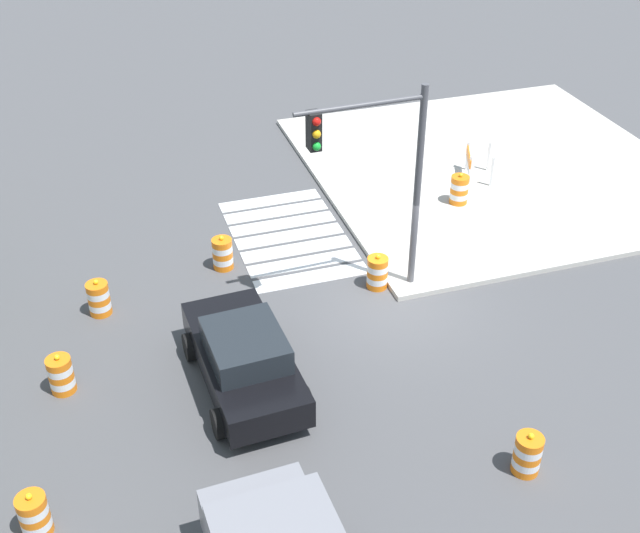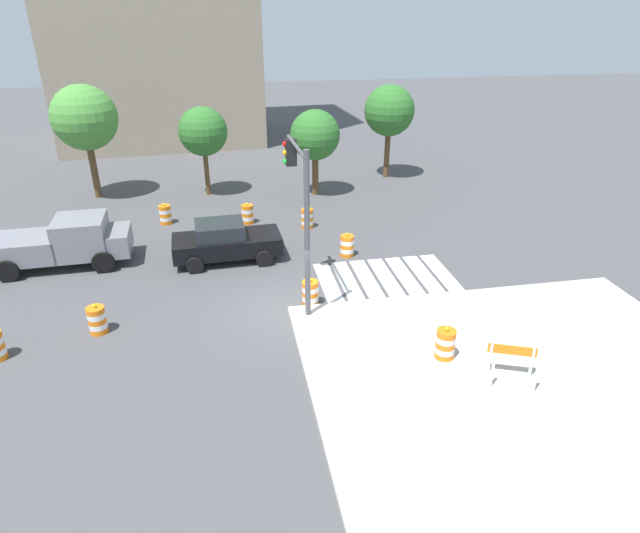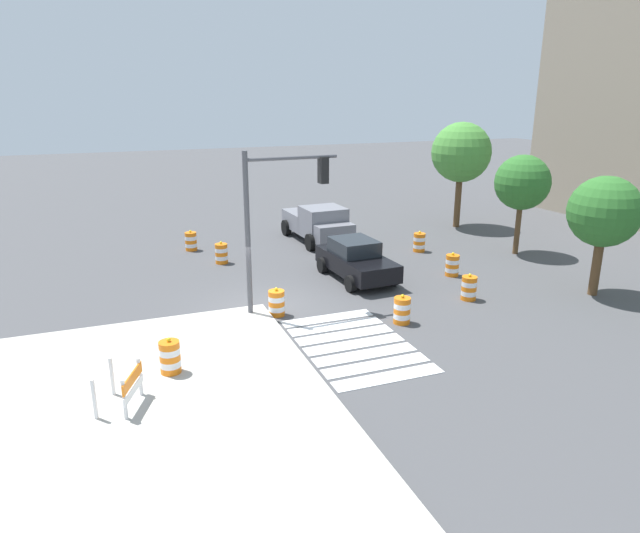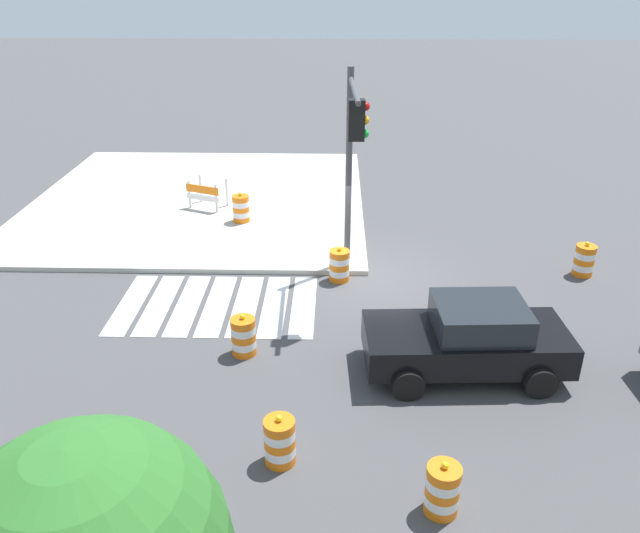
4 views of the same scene
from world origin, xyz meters
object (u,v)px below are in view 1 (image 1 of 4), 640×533
object	(u,v)px
sports_car	(244,358)
traffic_barrel_median_far	(34,515)
traffic_barrel_median_near	(377,272)
construction_barricade	(473,161)
traffic_barrel_far_curb	(61,375)
traffic_barrel_near_corner	(223,254)
traffic_light_pole	(377,160)
traffic_barrel_opposite_curb	(99,298)
traffic_barrel_crosswalk_end	(527,454)
traffic_barrel_on_sidewalk	(459,190)

from	to	relation	value
sports_car	traffic_barrel_median_far	size ratio (longest dim) A/B	4.30
traffic_barrel_median_near	construction_barricade	distance (m)	6.99
traffic_barrel_median_near	traffic_barrel_far_curb	distance (m)	8.35
sports_car	construction_barricade	xyz separation A→B (m)	(7.45, -9.41, -0.09)
sports_car	traffic_barrel_median_far	xyz separation A→B (m)	(-2.71, 4.60, -0.36)
construction_barricade	traffic_barrel_median_far	bearing A→B (deg)	125.95
traffic_barrel_near_corner	traffic_barrel_median_near	world-z (taller)	same
traffic_light_pole	traffic_barrel_opposite_curb	bearing A→B (deg)	79.00
traffic_barrel_far_curb	traffic_barrel_median_near	bearing A→B (deg)	-78.72
traffic_barrel_crosswalk_end	traffic_barrel_median_far	world-z (taller)	same
sports_car	traffic_barrel_crosswalk_end	world-z (taller)	sports_car
traffic_barrel_far_curb	construction_barricade	distance (m)	14.78
traffic_barrel_crosswalk_end	traffic_barrel_opposite_curb	xyz separation A→B (m)	(7.97, 7.65, 0.00)
sports_car	traffic_barrel_on_sidewalk	distance (m)	10.19
traffic_barrel_median_far	traffic_barrel_opposite_curb	xyz separation A→B (m)	(6.52, -1.71, 0.00)
traffic_barrel_opposite_curb	traffic_barrel_on_sidewalk	size ratio (longest dim) A/B	1.00
traffic_barrel_near_corner	traffic_barrel_median_far	xyz separation A→B (m)	(-7.62, 5.13, 0.00)
traffic_barrel_on_sidewalk	traffic_light_pole	bearing A→B (deg)	129.97
sports_car	traffic_barrel_far_curb	size ratio (longest dim) A/B	4.30
traffic_barrel_median_far	traffic_barrel_far_curb	world-z (taller)	same
traffic_barrel_near_corner	traffic_barrel_on_sidewalk	bearing A→B (deg)	-81.74
traffic_barrel_on_sidewalk	traffic_barrel_far_curb	bearing A→B (deg)	111.99
traffic_barrel_crosswalk_end	traffic_barrel_on_sidewalk	world-z (taller)	traffic_barrel_on_sidewalk
traffic_barrel_near_corner	traffic_barrel_on_sidewalk	xyz separation A→B (m)	(1.12, -7.69, 0.15)
sports_car	construction_barricade	bearing A→B (deg)	-51.64
traffic_barrel_near_corner	traffic_barrel_opposite_curb	xyz separation A→B (m)	(-1.10, 3.42, 0.00)
traffic_barrel_median_far	traffic_barrel_far_curb	distance (m)	3.88
traffic_barrel_crosswalk_end	construction_barricade	size ratio (longest dim) A/B	0.71
traffic_barrel_median_near	traffic_barrel_far_curb	world-z (taller)	same
traffic_barrel_near_corner	traffic_barrel_far_curb	distance (m)	5.87
sports_car	traffic_barrel_on_sidewalk	xyz separation A→B (m)	(6.02, -8.22, -0.21)
traffic_barrel_crosswalk_end	traffic_barrel_opposite_curb	size ratio (longest dim) A/B	1.00
traffic_barrel_median_near	traffic_light_pole	xyz separation A→B (m)	(-0.28, 0.26, 3.46)
traffic_barrel_crosswalk_end	traffic_barrel_far_curb	xyz separation A→B (m)	(5.27, 8.70, 0.00)
sports_car	traffic_barrel_opposite_curb	size ratio (longest dim) A/B	4.30
traffic_barrel_crosswalk_end	traffic_barrel_far_curb	distance (m)	10.17
traffic_barrel_median_near	traffic_barrel_far_curb	xyz separation A→B (m)	(-1.63, 8.19, 0.00)
traffic_barrel_crosswalk_end	construction_barricade	distance (m)	12.51
traffic_barrel_far_curb	traffic_barrel_crosswalk_end	bearing A→B (deg)	-121.20
traffic_barrel_far_curb	traffic_barrel_on_sidewalk	world-z (taller)	traffic_barrel_on_sidewalk
traffic_barrel_crosswalk_end	traffic_barrel_far_curb	world-z (taller)	same
traffic_barrel_on_sidewalk	construction_barricade	bearing A→B (deg)	-39.76
traffic_barrel_median_near	traffic_light_pole	bearing A→B (deg)	136.30
traffic_barrel_on_sidewalk	construction_barricade	distance (m)	1.86
traffic_barrel_opposite_curb	construction_barricade	bearing A→B (deg)	-73.50
sports_car	traffic_barrel_far_curb	bearing A→B (deg)	74.30
traffic_barrel_opposite_curb	traffic_light_pole	xyz separation A→B (m)	(-1.34, -6.87, 3.46)
traffic_barrel_median_far	traffic_barrel_far_curb	xyz separation A→B (m)	(3.82, -0.66, 0.00)
traffic_barrel_crosswalk_end	traffic_light_pole	size ratio (longest dim) A/B	0.19
construction_barricade	traffic_light_pole	distance (m)	8.03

